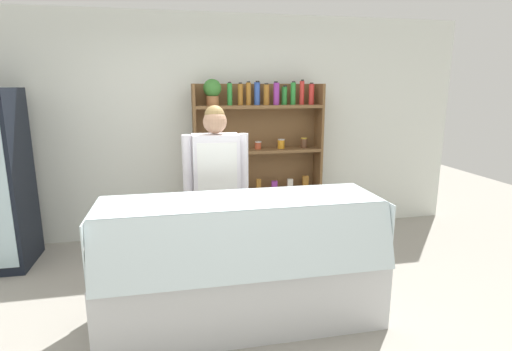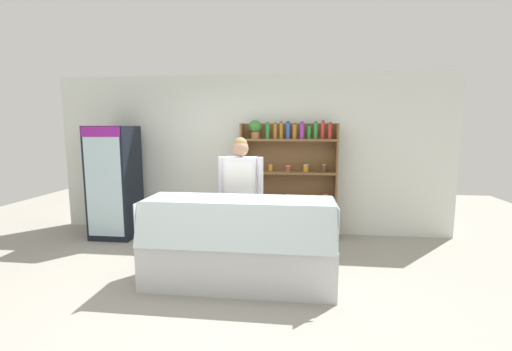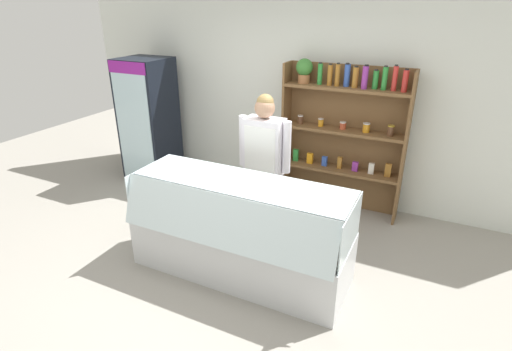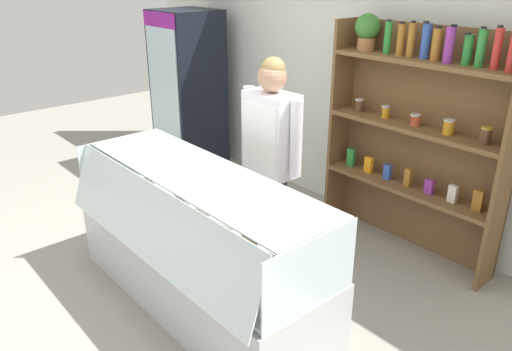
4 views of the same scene
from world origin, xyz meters
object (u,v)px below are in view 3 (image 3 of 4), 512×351
drinks_fridge (149,121)px  deli_display_case (240,245)px  shop_clerk (264,155)px  shelving_unit (342,129)px

drinks_fridge → deli_display_case: drinks_fridge is taller
shop_clerk → deli_display_case: bearing=-82.8°
shelving_unit → shop_clerk: 1.20m
shelving_unit → shop_clerk: (-0.60, -1.04, -0.09)m
drinks_fridge → deli_display_case: bearing=-33.1°
deli_display_case → shop_clerk: size_ratio=1.30×
drinks_fridge → deli_display_case: size_ratio=0.84×
drinks_fridge → shop_clerk: drinks_fridge is taller
drinks_fridge → deli_display_case: 2.85m
drinks_fridge → shelving_unit: bearing=6.3°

